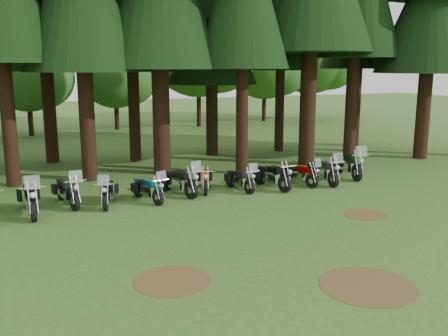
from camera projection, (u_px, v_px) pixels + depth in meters
The scene contains 21 objects.
ground at pixel (251, 237), 14.51m from camera, with size 120.00×120.00×0.00m, color #325820.
pine_back_4 at pixel (211, 1), 26.33m from camera, with size 4.94×4.94×13.78m.
decid_3 at pixel (31, 71), 34.46m from camera, with size 6.12×5.95×7.65m.
decid_4 at pixel (119, 72), 37.97m from camera, with size 5.93×5.76×7.41m.
decid_5 at pixel (204, 48), 39.61m from camera, with size 8.45×8.21×10.56m.
decid_6 at pixel (269, 62), 43.49m from camera, with size 7.06×6.86×8.82m.
decid_7 at pixel (315, 50), 44.88m from camera, with size 8.44×8.20×10.55m.
dirt_patch_0 at pixel (172, 280), 11.56m from camera, with size 1.80×1.80×0.01m, color #4C3D1E.
dirt_patch_1 at pixel (365, 214), 16.68m from camera, with size 1.40×1.40×0.01m, color #4C3D1E.
dirt_patch_2 at pixel (368, 286), 11.28m from camera, with size 2.20×2.20×0.01m, color #4C3D1E.
motorcycle_1 at pixel (30, 199), 16.58m from camera, with size 0.50×2.50×1.57m.
motorcycle_2 at pixel (67, 192), 17.69m from camera, with size 0.73×2.32×1.46m.
motorcycle_3 at pixel (108, 193), 17.74m from camera, with size 0.86×2.09×1.33m.
motorcycle_4 at pixel (148, 190), 18.22m from camera, with size 0.81×2.04×1.30m.
motorcycle_5 at pixel (178, 182), 19.11m from camera, with size 1.07×2.30×1.48m.
motorcycle_6 at pixel (205, 180), 19.81m from camera, with size 0.81×1.97×0.83m.
motorcycle_7 at pixel (240, 180), 19.83m from camera, with size 0.54×2.00×1.26m.
motorcycle_8 at pixel (272, 177), 20.15m from camera, with size 0.57×2.27×0.93m.
motorcycle_9 at pixel (299, 175), 20.71m from camera, with size 0.89×1.98×1.27m.
motorcycle_10 at pixel (324, 172), 21.06m from camera, with size 0.54×2.35×1.48m.
motorcycle_11 at pixel (348, 165), 22.23m from camera, with size 0.75×2.53×1.59m.
Camera 1 is at (-6.10, -12.41, 4.90)m, focal length 40.00 mm.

